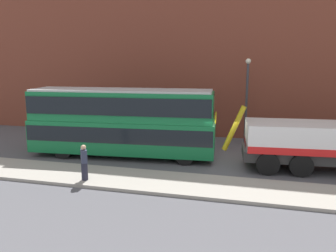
% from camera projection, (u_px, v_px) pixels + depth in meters
% --- Properties ---
extents(ground_plane, '(120.00, 120.00, 0.00)m').
position_uv_depth(ground_plane, '(228.00, 162.00, 18.95)').
color(ground_plane, '#4C4C51').
extents(near_kerb, '(60.00, 2.80, 0.15)m').
position_uv_depth(near_kerb, '(222.00, 188.00, 14.94)').
color(near_kerb, gray).
rests_on(near_kerb, ground_plane).
extents(building_facade, '(60.00, 1.50, 16.00)m').
position_uv_depth(building_facade, '(238.00, 27.00, 23.77)').
color(building_facade, brown).
rests_on(building_facade, ground_plane).
extents(double_decker_bus, '(11.17, 3.39, 4.06)m').
position_uv_depth(double_decker_bus, '(122.00, 120.00, 19.67)').
color(double_decker_bus, '#146B38').
rests_on(double_decker_bus, ground_plane).
extents(pedestrian_onlooker, '(0.45, 0.48, 1.71)m').
position_uv_depth(pedestrian_onlooker, '(84.00, 163.00, 15.55)').
color(pedestrian_onlooker, '#232333').
rests_on(pedestrian_onlooker, near_kerb).
extents(street_lamp, '(0.36, 0.36, 5.83)m').
position_uv_depth(street_lamp, '(247.00, 94.00, 22.39)').
color(street_lamp, '#38383D').
rests_on(street_lamp, ground_plane).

